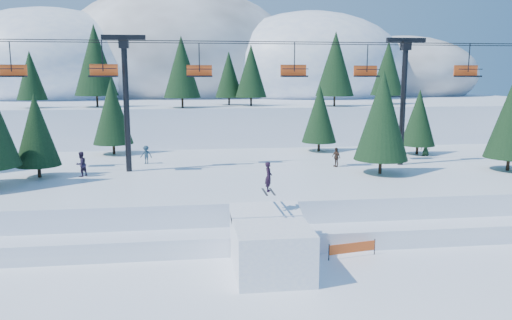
{
  "coord_description": "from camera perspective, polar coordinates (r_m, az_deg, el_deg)",
  "views": [
    {
      "loc": [
        -4.31,
        -20.84,
        9.77
      ],
      "look_at": [
        -0.7,
        6.0,
        5.2
      ],
      "focal_mm": 35.0,
      "sensor_mm": 36.0,
      "label": 1
    }
  ],
  "objects": [
    {
      "name": "conifer_stand",
      "position": [
        39.16,
        -2.63,
        5.59
      ],
      "size": [
        62.1,
        18.26,
        10.18
      ],
      "color": "black",
      "rests_on": "mid_shelf"
    },
    {
      "name": "chairlift",
      "position": [
        39.32,
        0.8,
        8.93
      ],
      "size": [
        46.0,
        3.21,
        10.28
      ],
      "color": "black",
      "rests_on": "mid_shelf"
    },
    {
      "name": "mountain_ridge",
      "position": [
        94.21,
        -8.23,
        9.41
      ],
      "size": [
        119.0,
        60.0,
        26.46
      ],
      "color": "white",
      "rests_on": "ground"
    },
    {
      "name": "berm",
      "position": [
        30.59,
        0.82,
        -7.97
      ],
      "size": [
        70.0,
        6.0,
        1.1
      ],
      "primitive_type": "cube",
      "color": "white",
      "rests_on": "ground"
    },
    {
      "name": "jump_kicker",
      "position": [
        25.39,
        1.71,
        -9.77
      ],
      "size": [
        3.72,
        5.07,
        5.38
      ],
      "color": "white",
      "rests_on": "ground"
    },
    {
      "name": "distant_skiers",
      "position": [
        40.66,
        -3.01,
        0.47
      ],
      "size": [
        30.4,
        6.6,
        1.84
      ],
      "color": "#223A4B",
      "rests_on": "mid_shelf"
    },
    {
      "name": "banner_near",
      "position": [
        28.02,
        10.94,
        -9.83
      ],
      "size": [
        2.81,
        0.58,
        0.9
      ],
      "color": "black",
      "rests_on": "ground"
    },
    {
      "name": "mid_shelf",
      "position": [
        40.0,
        -1.29,
        -2.72
      ],
      "size": [
        70.0,
        22.0,
        2.5
      ],
      "primitive_type": "cube",
      "color": "white",
      "rests_on": "ground"
    },
    {
      "name": "banner_far",
      "position": [
        32.72,
        20.71,
        -7.44
      ],
      "size": [
        2.86,
        0.09,
        0.9
      ],
      "color": "black",
      "rests_on": "ground"
    },
    {
      "name": "ground",
      "position": [
        23.42,
        3.8,
        -15.1
      ],
      "size": [
        160.0,
        160.0,
        0.0
      ],
      "primitive_type": "plane",
      "color": "white",
      "rests_on": "ground"
    }
  ]
}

